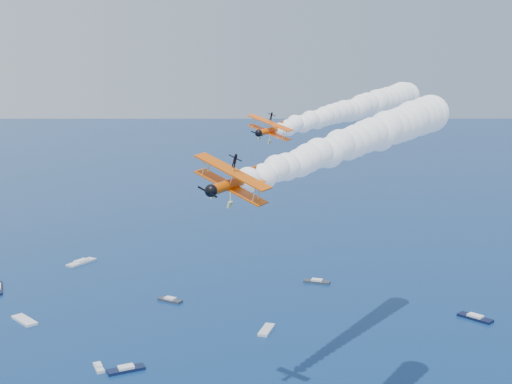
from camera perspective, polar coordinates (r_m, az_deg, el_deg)
biplane_lead at (r=114.69m, az=1.27°, el=5.44°), size 9.92×11.69×8.13m
biplane_trail at (r=70.07m, az=-2.07°, el=0.76°), size 10.70×12.59×9.00m
smoke_trail_lead at (r=140.31m, az=8.49°, el=7.18°), size 62.72×33.39×11.34m
smoke_trail_trail at (r=95.37m, az=9.13°, el=4.59°), size 62.81×35.14×11.34m
spectator_boats at (r=190.02m, az=-21.44°, el=-11.35°), size 199.03×175.23×0.70m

